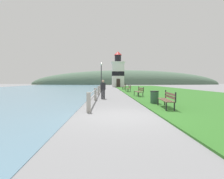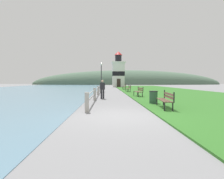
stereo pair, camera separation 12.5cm
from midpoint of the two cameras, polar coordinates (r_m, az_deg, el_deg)
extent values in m
plane|color=slate|center=(7.29, 2.63, -8.72)|extent=(160.00, 160.00, 0.00)
cube|color=#2D6623|center=(26.90, 15.65, -0.36)|extent=(12.00, 55.46, 0.06)
cube|color=slate|center=(28.97, -29.64, -0.44)|extent=(24.00, 88.73, 0.01)
cube|color=#A8A399|center=(8.23, -8.07, -4.14)|extent=(0.18, 0.18, 0.93)
cube|color=#A8A399|center=(13.26, -5.72, -1.50)|extent=(0.18, 0.18, 0.93)
cube|color=#A8A399|center=(18.31, -4.67, -0.32)|extent=(0.18, 0.18, 0.93)
cube|color=#A8A399|center=(23.37, -4.08, 0.35)|extent=(0.18, 0.18, 0.93)
cube|color=#A8A399|center=(28.43, -3.69, 0.79)|extent=(0.18, 0.18, 0.93)
cube|color=#A8A399|center=(33.50, -3.42, 1.09)|extent=(0.18, 0.18, 0.93)
cube|color=#A8A399|center=(38.57, -3.23, 1.31)|extent=(0.18, 0.18, 0.93)
cylinder|color=#B2B2B7|center=(23.36, -4.08, 1.15)|extent=(0.06, 30.43, 0.06)
cylinder|color=#B2B2B7|center=(23.37, -4.08, 0.35)|extent=(0.06, 30.43, 0.06)
cube|color=brown|center=(9.43, 15.80, -3.31)|extent=(0.31, 1.98, 0.04)
cube|color=brown|center=(9.46, 16.67, -3.30)|extent=(0.31, 1.98, 0.04)
cube|color=brown|center=(9.50, 17.54, -3.29)|extent=(0.31, 1.98, 0.04)
cube|color=brown|center=(9.49, 18.08, -1.38)|extent=(0.25, 1.98, 0.11)
cube|color=brown|center=(9.50, 18.06, -2.33)|extent=(0.25, 1.98, 0.11)
cube|color=black|center=(8.52, 16.89, -5.63)|extent=(0.05, 0.05, 0.45)
cube|color=black|center=(10.39, 14.47, -4.10)|extent=(0.05, 0.05, 0.45)
cube|color=black|center=(8.61, 19.30, -5.58)|extent=(0.05, 0.05, 0.45)
cube|color=black|center=(10.47, 16.47, -4.07)|extent=(0.05, 0.05, 0.45)
cube|color=black|center=(8.57, 19.66, -2.46)|extent=(0.05, 0.05, 0.49)
cube|color=black|center=(10.43, 16.76, -1.51)|extent=(0.05, 0.05, 0.49)
cube|color=brown|center=(16.18, 7.87, -0.73)|extent=(0.26, 1.68, 0.04)
cube|color=brown|center=(16.22, 8.37, -0.72)|extent=(0.26, 1.68, 0.04)
cube|color=brown|center=(16.26, 8.87, -0.72)|extent=(0.26, 1.68, 0.04)
cube|color=brown|center=(16.27, 9.17, 0.40)|extent=(0.20, 1.68, 0.11)
cube|color=brown|center=(16.27, 9.17, -0.15)|extent=(0.20, 1.68, 0.11)
cube|color=black|center=(15.41, 8.49, -1.82)|extent=(0.05, 0.05, 0.45)
cube|color=black|center=(16.98, 7.05, -1.39)|extent=(0.05, 0.05, 0.45)
cube|color=black|center=(15.51, 9.81, -1.80)|extent=(0.05, 0.05, 0.45)
cube|color=black|center=(17.07, 8.25, -1.37)|extent=(0.05, 0.05, 0.45)
cube|color=black|center=(15.49, 10.00, -0.07)|extent=(0.05, 0.05, 0.49)
cube|color=black|center=(17.05, 8.42, 0.20)|extent=(0.05, 0.05, 0.49)
cube|color=brown|center=(23.13, 4.73, 0.33)|extent=(0.15, 1.66, 0.04)
cube|color=brown|center=(23.15, 5.09, 0.34)|extent=(0.15, 1.66, 0.04)
cube|color=brown|center=(23.17, 5.45, 0.34)|extent=(0.15, 1.66, 0.04)
cube|color=brown|center=(23.17, 5.67, 1.12)|extent=(0.09, 1.65, 0.11)
cube|color=brown|center=(23.17, 5.67, 0.73)|extent=(0.09, 1.65, 0.11)
cube|color=black|center=(22.34, 4.91, -0.38)|extent=(0.05, 0.05, 0.45)
cube|color=black|center=(23.93, 4.38, -0.17)|extent=(0.05, 0.05, 0.45)
cube|color=black|center=(22.39, 5.85, -0.38)|extent=(0.05, 0.05, 0.45)
cube|color=black|center=(23.98, 5.26, -0.17)|extent=(0.05, 0.05, 0.45)
cube|color=black|center=(22.38, 5.98, 0.82)|extent=(0.05, 0.05, 0.49)
cube|color=black|center=(23.96, 5.38, 0.96)|extent=(0.05, 0.05, 0.49)
cube|color=brown|center=(29.44, 3.49, 0.86)|extent=(0.15, 1.68, 0.04)
cube|color=brown|center=(29.45, 3.78, 0.86)|extent=(0.15, 1.68, 0.04)
cube|color=brown|center=(29.46, 4.06, 0.86)|extent=(0.15, 1.68, 0.04)
cube|color=brown|center=(29.46, 4.23, 1.48)|extent=(0.09, 1.68, 0.11)
cube|color=brown|center=(29.47, 4.23, 1.17)|extent=(0.09, 1.68, 0.11)
cube|color=black|center=(28.64, 3.53, 0.32)|extent=(0.05, 0.05, 0.45)
cube|color=black|center=(30.26, 3.31, 0.45)|extent=(0.05, 0.05, 0.45)
cube|color=black|center=(28.67, 4.27, 0.32)|extent=(0.05, 0.05, 0.45)
cube|color=black|center=(30.29, 4.01, 0.45)|extent=(0.05, 0.05, 0.45)
cube|color=black|center=(28.65, 4.37, 1.26)|extent=(0.05, 0.05, 0.49)
cube|color=black|center=(30.28, 4.10, 1.34)|extent=(0.05, 0.05, 0.49)
cube|color=white|center=(43.18, 1.85, 4.75)|extent=(2.87, 2.87, 5.88)
cube|color=black|center=(43.19, 1.86, 5.14)|extent=(2.91, 2.91, 1.06)
cube|color=white|center=(43.39, 1.86, 8.80)|extent=(3.30, 3.30, 0.25)
cylinder|color=black|center=(43.50, 1.86, 10.06)|extent=(1.58, 1.58, 1.67)
cone|color=red|center=(43.68, 1.87, 11.74)|extent=(1.97, 1.97, 0.92)
cube|color=#332823|center=(41.70, 1.98, 2.16)|extent=(0.90, 0.06, 2.00)
cylinder|color=#28282D|center=(14.26, -3.53, -1.55)|extent=(0.14, 0.14, 0.75)
cylinder|color=#28282D|center=(14.30, -2.86, -1.54)|extent=(0.14, 0.14, 0.75)
cube|color=#232328|center=(14.24, -3.20, 1.10)|extent=(0.41, 0.29, 0.57)
sphere|color=tan|center=(14.24, -3.21, 2.73)|extent=(0.20, 0.20, 0.20)
cylinder|color=#2D5138|center=(11.23, 13.39, -2.68)|extent=(0.50, 0.50, 0.80)
cylinder|color=black|center=(11.20, 13.41, -0.54)|extent=(0.54, 0.54, 0.04)
cylinder|color=#333338|center=(24.12, -3.66, 3.60)|extent=(0.12, 0.12, 3.60)
sphere|color=white|center=(24.23, -3.67, 8.29)|extent=(0.36, 0.36, 0.36)
ellipsoid|color=#4C6651|center=(74.60, 4.68, 1.66)|extent=(80.00, 16.00, 12.00)
camera|label=1|loc=(0.06, -90.15, -0.01)|focal=28.00mm
camera|label=2|loc=(0.06, 89.85, 0.01)|focal=28.00mm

